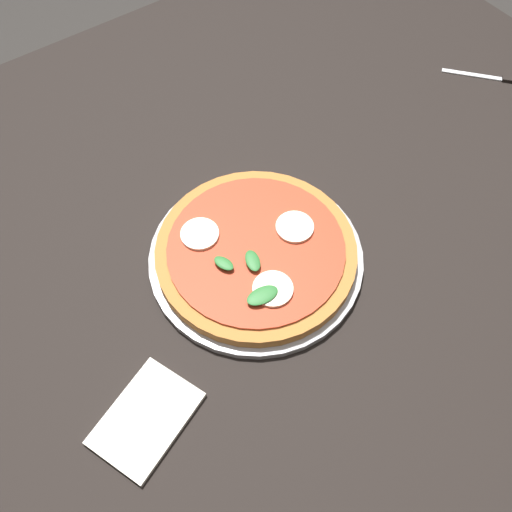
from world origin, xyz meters
name	(u,v)px	position (x,y,z in m)	size (l,w,h in m)	color
ground_plane	(246,393)	(0.00, 0.00, 0.00)	(6.00, 6.00, 0.00)	#2D2B28
dining_table	(240,262)	(0.00, 0.00, 0.66)	(1.50, 1.16, 0.75)	black
serving_tray	(256,257)	(-0.01, -0.05, 0.75)	(0.31, 0.31, 0.01)	#B2B2B7
pizza	(256,251)	(-0.01, -0.05, 0.77)	(0.29, 0.29, 0.03)	#B27033
napkin	(146,418)	(-0.25, -0.16, 0.75)	(0.13, 0.09, 0.01)	white
knife	(501,79)	(0.59, 0.00, 0.75)	(0.12, 0.13, 0.01)	black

